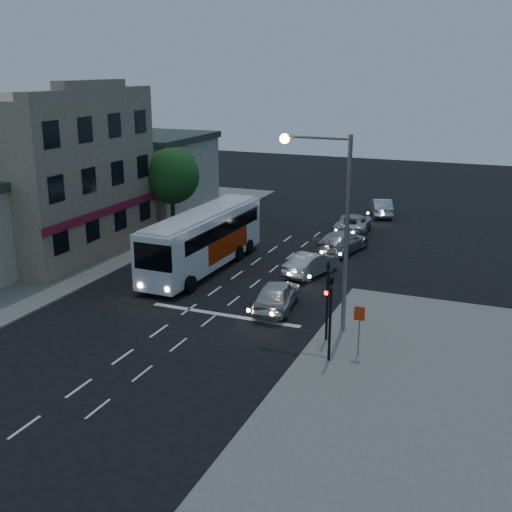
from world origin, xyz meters
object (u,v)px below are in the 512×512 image
at_px(traffic_signal_main, 327,291).
at_px(regulatory_sign, 359,323).
at_px(car_extra, 381,207).
at_px(traffic_signal_side, 330,309).
at_px(car_sedan_c, 353,223).
at_px(car_sedan_a, 311,264).
at_px(tour_bus, 203,239).
at_px(car_suv, 277,295).
at_px(street_tree, 171,173).
at_px(streetlight, 333,211).
at_px(car_sedan_b, 342,242).

height_order(traffic_signal_main, regulatory_sign, traffic_signal_main).
distance_m(car_extra, traffic_signal_side, 28.35).
bearing_deg(traffic_signal_main, car_sedan_c, 100.63).
relative_size(car_sedan_a, car_sedan_c, 0.82).
height_order(traffic_signal_main, traffic_signal_side, same).
relative_size(car_sedan_a, traffic_signal_side, 1.02).
xyz_separation_m(tour_bus, car_suv, (6.44, -4.51, -1.18)).
distance_m(car_suv, street_tree, 17.07).
distance_m(tour_bus, car_sedan_a, 6.66).
bearing_deg(tour_bus, regulatory_sign, -35.26).
distance_m(car_sedan_c, traffic_signal_main, 20.18).
relative_size(traffic_signal_main, streetlight, 0.46).
xyz_separation_m(car_suv, regulatory_sign, (5.20, -4.04, 0.84)).
distance_m(car_sedan_b, car_sedan_c, 5.47).
relative_size(car_sedan_b, regulatory_sign, 2.27).
height_order(car_extra, traffic_signal_main, traffic_signal_main).
bearing_deg(streetlight, traffic_signal_main, -79.80).
distance_m(car_sedan_b, street_tree, 13.23).
distance_m(car_sedan_a, traffic_signal_side, 11.86).
height_order(car_extra, regulatory_sign, regulatory_sign).
distance_m(car_sedan_b, streetlight, 14.13).
bearing_deg(traffic_signal_side, street_tree, 135.50).
bearing_deg(car_sedan_a, streetlight, 128.64).
bearing_deg(regulatory_sign, car_suv, 142.15).
distance_m(tour_bus, regulatory_sign, 14.44).
xyz_separation_m(tour_bus, traffic_signal_main, (9.93, -7.53, 0.48)).
distance_m(car_sedan_b, car_extra, 11.77).
xyz_separation_m(car_sedan_c, street_tree, (-12.10, -5.51, 3.79)).
xyz_separation_m(car_suv, car_sedan_c, (-0.21, 16.74, -0.05)).
xyz_separation_m(regulatory_sign, street_tree, (-17.51, 15.26, 2.90)).
xyz_separation_m(tour_bus, car_sedan_a, (6.38, 1.42, -1.25)).
xyz_separation_m(car_extra, street_tree, (-12.89, -11.85, 3.79)).
relative_size(car_sedan_b, traffic_signal_side, 1.22).
relative_size(car_suv, car_sedan_a, 1.06).
height_order(car_sedan_b, traffic_signal_main, traffic_signal_main).
relative_size(car_extra, regulatory_sign, 1.96).
bearing_deg(regulatory_sign, traffic_signal_side, -136.08).
bearing_deg(traffic_signal_side, traffic_signal_main, 109.49).
distance_m(tour_bus, car_suv, 7.95).
relative_size(tour_bus, car_extra, 2.72).
height_order(car_suv, street_tree, street_tree).
bearing_deg(traffic_signal_main, streetlight, 100.20).
height_order(tour_bus, car_suv, tour_bus).
bearing_deg(street_tree, car_sedan_c, 24.49).
xyz_separation_m(tour_bus, car_sedan_b, (6.81, 6.79, -1.21)).
xyz_separation_m(traffic_signal_main, regulatory_sign, (1.70, -1.01, -0.82)).
bearing_deg(car_suv, car_sedan_a, -96.74).
bearing_deg(tour_bus, car_sedan_c, 64.05).
relative_size(car_sedan_b, car_sedan_c, 0.98).
height_order(car_extra, streetlight, streetlight).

